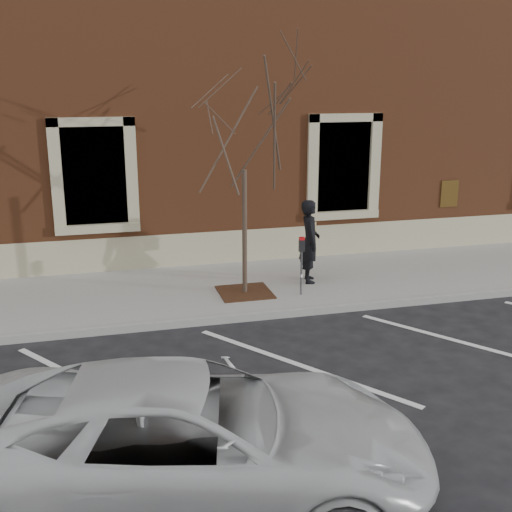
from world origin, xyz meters
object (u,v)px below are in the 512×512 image
object	(u,v)px
white_truck	(188,439)
parking_meter	(302,255)
man	(310,241)
sapling	(244,134)

from	to	relation	value
white_truck	parking_meter	bearing A→B (deg)	-16.40
man	sapling	size ratio (longest dim) A/B	0.39
sapling	parking_meter	bearing A→B (deg)	-20.25
man	parking_meter	xyz separation A→B (m)	(-0.47, -0.83, -0.06)
parking_meter	sapling	distance (m)	2.72
man	white_truck	bearing A→B (deg)	162.25
man	parking_meter	size ratio (longest dim) A/B	1.49
sapling	man	bearing A→B (deg)	14.93
sapling	white_truck	bearing A→B (deg)	-109.01
man	sapling	xyz separation A→B (m)	(-1.57, -0.42, 2.39)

